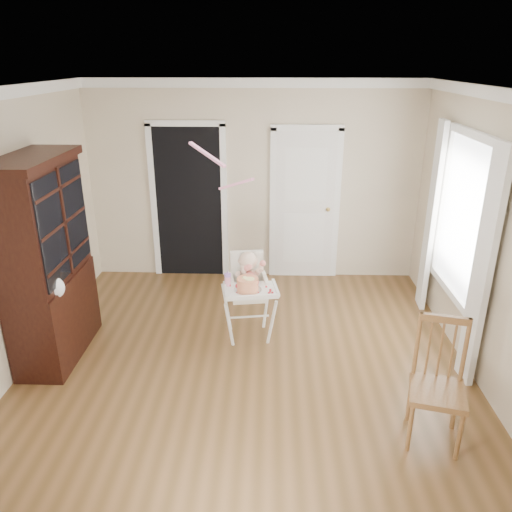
{
  "coord_description": "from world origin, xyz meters",
  "views": [
    {
      "loc": [
        0.23,
        -4.17,
        2.93
      ],
      "look_at": [
        0.08,
        0.65,
        1.01
      ],
      "focal_mm": 35.0,
      "sensor_mm": 36.0,
      "label": 1
    }
  ],
  "objects_px": {
    "high_chair": "(249,287)",
    "china_cabinet": "(47,261)",
    "cake": "(248,284)",
    "sippy_cup": "(228,279)",
    "dining_chair": "(437,387)"
  },
  "relations": [
    {
      "from": "china_cabinet",
      "to": "dining_chair",
      "type": "xyz_separation_m",
      "value": [
        3.57,
        -1.17,
        -0.56
      ]
    },
    {
      "from": "dining_chair",
      "to": "high_chair",
      "type": "bearing_deg",
      "value": 149.28
    },
    {
      "from": "high_chair",
      "to": "sippy_cup",
      "type": "bearing_deg",
      "value": -157.16
    },
    {
      "from": "sippy_cup",
      "to": "dining_chair",
      "type": "bearing_deg",
      "value": -38.5
    },
    {
      "from": "sippy_cup",
      "to": "dining_chair",
      "type": "distance_m",
      "value": 2.31
    },
    {
      "from": "china_cabinet",
      "to": "cake",
      "type": "bearing_deg",
      "value": 4.41
    },
    {
      "from": "cake",
      "to": "dining_chair",
      "type": "xyz_separation_m",
      "value": [
        1.58,
        -1.32,
        -0.27
      ]
    },
    {
      "from": "high_chair",
      "to": "sippy_cup",
      "type": "relative_size",
      "value": 5.76
    },
    {
      "from": "high_chair",
      "to": "cake",
      "type": "height_order",
      "value": "high_chair"
    },
    {
      "from": "china_cabinet",
      "to": "dining_chair",
      "type": "height_order",
      "value": "china_cabinet"
    },
    {
      "from": "high_chair",
      "to": "cake",
      "type": "bearing_deg",
      "value": -97.99
    },
    {
      "from": "cake",
      "to": "dining_chair",
      "type": "relative_size",
      "value": 0.28
    },
    {
      "from": "cake",
      "to": "high_chair",
      "type": "bearing_deg",
      "value": 90.67
    },
    {
      "from": "high_chair",
      "to": "china_cabinet",
      "type": "relative_size",
      "value": 0.47
    },
    {
      "from": "sippy_cup",
      "to": "china_cabinet",
      "type": "distance_m",
      "value": 1.82
    }
  ]
}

